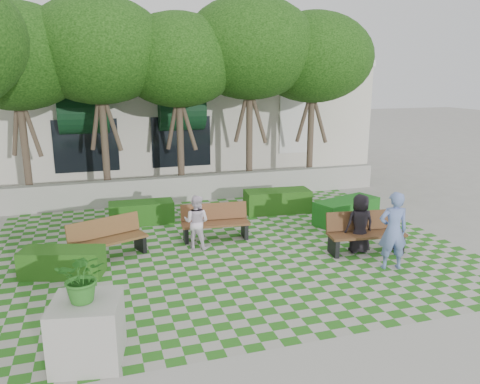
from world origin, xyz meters
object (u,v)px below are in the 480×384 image
object	(u,v)px
hedge_midright	(277,201)
person_blue	(393,231)
hedge_midleft	(142,213)
planter_front	(86,318)
hedge_west	(62,262)
person_white	(196,222)
person_dark	(360,224)
bench_east	(365,233)
bench_west	(108,240)
bench_mid	(215,223)
hedge_east	(346,211)

from	to	relation	value
hedge_midright	person_blue	xyz separation A→B (m)	(0.83, -5.16, 0.56)
hedge_midleft	planter_front	bearing A→B (deg)	-102.46
hedge_west	planter_front	size ratio (longest dim) A/B	0.97
person_blue	person_white	world-z (taller)	person_blue
hedge_midleft	person_dark	world-z (taller)	person_dark
bench_east	person_dark	bearing A→B (deg)	177.17
bench_west	hedge_west	world-z (taller)	bench_west
person_white	hedge_midright	bearing A→B (deg)	-110.46
hedge_west	planter_front	bearing A→B (deg)	-80.98
bench_west	planter_front	world-z (taller)	planter_front
planter_front	hedge_midleft	bearing A→B (deg)	77.54
hedge_midright	hedge_west	xyz separation A→B (m)	(-6.58, -3.28, -0.06)
bench_west	planter_front	distance (m)	4.46
bench_west	bench_mid	bearing A→B (deg)	-10.45
person_white	bench_west	bearing A→B (deg)	32.85
person_white	person_blue	bearing A→B (deg)	179.33
bench_east	planter_front	size ratio (longest dim) A/B	1.10
hedge_midright	hedge_west	size ratio (longest dim) A/B	1.18
hedge_east	hedge_midright	xyz separation A→B (m)	(-1.61, 1.72, 0.00)
hedge_midright	person_dark	distance (m)	4.08
hedge_west	person_dark	bearing A→B (deg)	-5.72
hedge_midleft	person_white	bearing A→B (deg)	-65.60
hedge_east	hedge_west	world-z (taller)	hedge_east
bench_mid	hedge_midleft	xyz separation A→B (m)	(-1.82, 2.04, -0.13)
hedge_midleft	person_white	world-z (taller)	person_white
person_white	bench_east	bearing A→B (deg)	-168.31
bench_mid	person_dark	size ratio (longest dim) A/B	1.24
hedge_midleft	person_blue	distance (m)	7.50
hedge_east	bench_west	bearing A→B (deg)	-173.96
hedge_east	person_blue	world-z (taller)	person_blue
bench_west	hedge_midright	size ratio (longest dim) A/B	0.92
hedge_west	planter_front	world-z (taller)	planter_front
hedge_midleft	planter_front	size ratio (longest dim) A/B	1.04
bench_mid	hedge_midright	xyz separation A→B (m)	(2.64, 1.92, -0.10)
bench_west	hedge_midright	xyz separation A→B (m)	(5.55, 2.48, -0.10)
hedge_west	person_blue	distance (m)	7.67
planter_front	hedge_east	bearing A→B (deg)	34.25
bench_mid	hedge_midleft	world-z (taller)	bench_mid
hedge_midleft	person_dark	size ratio (longest dim) A/B	1.26
person_white	hedge_west	bearing A→B (deg)	46.44
bench_west	hedge_east	world-z (taller)	bench_west
planter_front	person_white	distance (m)	5.21
hedge_midright	planter_front	bearing A→B (deg)	-131.02
person_dark	person_white	world-z (taller)	person_dark
bench_mid	person_dark	distance (m)	3.92
person_white	hedge_midleft	bearing A→B (deg)	-33.01
person_blue	bench_mid	bearing A→B (deg)	-28.84
bench_mid	hedge_east	world-z (taller)	bench_mid
hedge_midright	planter_front	world-z (taller)	planter_front
hedge_midleft	bench_east	bearing A→B (deg)	-38.22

